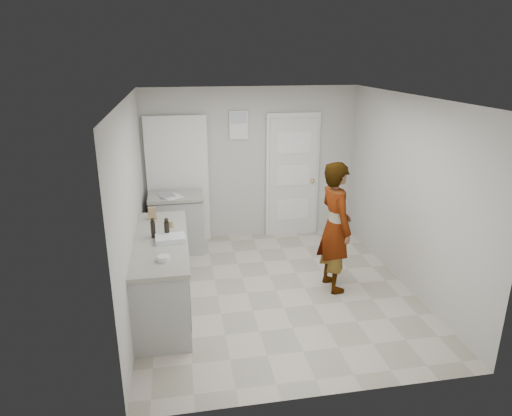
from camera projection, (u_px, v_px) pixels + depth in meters
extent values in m
plane|color=#A29D88|center=(276.00, 290.00, 6.06)|extent=(4.00, 4.00, 0.00)
plane|color=beige|center=(251.00, 164.00, 7.52)|extent=(3.50, 0.00, 3.50)
plane|color=beige|center=(330.00, 274.00, 3.79)|extent=(3.50, 0.00, 3.50)
plane|color=beige|center=(132.00, 209.00, 5.36)|extent=(0.00, 4.00, 4.00)
plane|color=beige|center=(408.00, 194.00, 5.94)|extent=(0.00, 4.00, 4.00)
plane|color=silver|center=(279.00, 98.00, 5.25)|extent=(4.00, 4.00, 0.00)
cube|color=silver|center=(293.00, 178.00, 7.65)|extent=(0.80, 0.05, 2.00)
cube|color=white|center=(292.00, 176.00, 7.67)|extent=(0.90, 0.04, 2.10)
sphere|color=tan|center=(312.00, 181.00, 7.67)|extent=(0.07, 0.07, 0.07)
cube|color=white|center=(239.00, 125.00, 7.25)|extent=(0.30, 0.02, 0.45)
cube|color=black|center=(178.00, 182.00, 7.37)|extent=(0.90, 0.05, 2.04)
cube|color=white|center=(178.00, 181.00, 7.33)|extent=(0.98, 0.02, 2.10)
cube|color=#BAB9B5|center=(163.00, 277.00, 5.49)|extent=(0.60, 1.90, 0.86)
cube|color=black|center=(165.00, 305.00, 5.62)|extent=(0.56, 1.86, 0.08)
cube|color=#A4A396|center=(160.00, 241.00, 5.34)|extent=(0.64, 1.96, 0.05)
cube|color=#BAB9B5|center=(177.00, 225.00, 7.16)|extent=(0.80, 0.55, 0.86)
cube|color=black|center=(179.00, 248.00, 7.28)|extent=(0.75, 0.54, 0.08)
cube|color=#A4A396|center=(176.00, 196.00, 7.00)|extent=(0.84, 0.61, 0.05)
imported|color=silver|center=(335.00, 227.00, 5.88)|extent=(0.49, 0.67, 1.73)
cube|color=#8B6545|center=(152.00, 213.00, 5.93)|extent=(0.10, 0.05, 0.17)
cylinder|color=tan|center=(171.00, 224.00, 5.68)|extent=(0.05, 0.05, 0.08)
cylinder|color=black|center=(167.00, 230.00, 5.36)|extent=(0.06, 0.06, 0.19)
sphere|color=black|center=(166.00, 220.00, 5.32)|extent=(0.05, 0.05, 0.05)
cylinder|color=black|center=(153.00, 230.00, 5.35)|extent=(0.05, 0.05, 0.20)
sphere|color=black|center=(152.00, 220.00, 5.31)|extent=(0.05, 0.05, 0.05)
cube|color=silver|center=(170.00, 239.00, 5.27)|extent=(0.35, 0.26, 0.06)
cube|color=white|center=(170.00, 239.00, 5.27)|extent=(0.31, 0.22, 0.05)
cylinder|color=silver|center=(164.00, 258.00, 4.77)|extent=(0.14, 0.14, 0.05)
sphere|color=white|center=(162.00, 259.00, 4.75)|extent=(0.05, 0.05, 0.05)
sphere|color=white|center=(166.00, 258.00, 4.78)|extent=(0.05, 0.05, 0.05)
cube|color=white|center=(171.00, 196.00, 6.92)|extent=(0.41, 0.43, 0.01)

